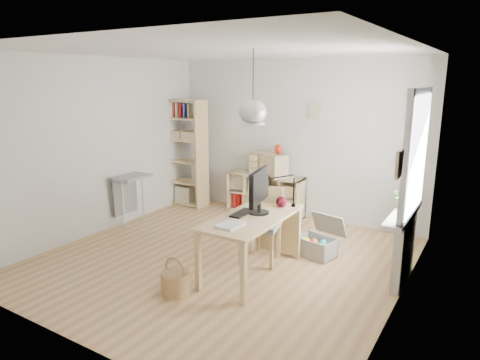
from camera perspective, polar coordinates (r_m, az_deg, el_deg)
The scene contains 20 objects.
ground at distance 5.86m, azimuth -2.41°, elevation -10.51°, with size 4.50×4.50×0.00m, color tan.
room_shell at distance 4.95m, azimuth 1.73°, elevation 9.08°, with size 4.50×4.50×4.50m.
window_unit at distance 5.15m, azimuth 22.48°, elevation 3.19°, with size 0.07×1.16×1.46m.
radiator at distance 5.46m, azimuth 21.03°, elevation -8.72°, with size 0.10×0.80×0.80m, color silver.
windowsill at distance 5.33m, azimuth 20.89°, elevation -4.34°, with size 0.22×1.20×0.06m, color white.
desk at distance 5.22m, azimuth 1.62°, elevation -5.79°, with size 0.70×1.50×0.75m.
cube_shelf at distance 7.67m, azimuth 3.34°, elevation -2.30°, with size 1.40×0.38×0.72m.
tall_bookshelf at distance 8.12m, azimuth -7.33°, elevation 4.21°, with size 0.80×0.38×2.00m.
side_table at distance 7.15m, azimuth -14.53°, elevation -0.81°, with size 0.40×0.55×0.85m.
chair at distance 5.65m, azimuth 2.92°, elevation -5.33°, with size 0.57×0.57×0.98m.
wicker_basket at distance 4.99m, azimuth -8.65°, elevation -13.31°, with size 0.32×0.32×0.44m.
storage_chest at distance 6.02m, azimuth 10.35°, elevation -8.22°, with size 0.63×0.68×0.54m.
monitor at distance 5.21m, azimuth 2.57°, elevation -1.22°, with size 0.25×0.63×0.55m.
keyboard at distance 5.27m, azimuth 0.27°, elevation -4.42°, with size 0.15×0.39×0.02m, color black.
task_lamp at distance 5.57m, azimuth 5.22°, elevation -0.63°, with size 0.38×0.14×0.41m.
yarn_ball at distance 5.54m, azimuth 5.56°, elevation -2.93°, with size 0.14×0.14×0.14m, color #430915.
paper_tray at distance 4.84m, azimuth -1.32°, elevation -6.03°, with size 0.24×0.30×0.03m, color white.
drawer_chest at distance 7.45m, azimuth 3.83°, elevation 2.10°, with size 0.68×0.31×0.39m, color #C8B783.
red_vase at distance 7.32m, azimuth 5.11°, elevation 4.10°, with size 0.14×0.14×0.17m, color #9A1C0C.
potted_plant at distance 5.42m, azimuth 21.13°, elevation -2.05°, with size 0.28×0.24×0.31m, color #2A6626.
Camera 1 is at (3.01, -4.42, 2.38)m, focal length 32.00 mm.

